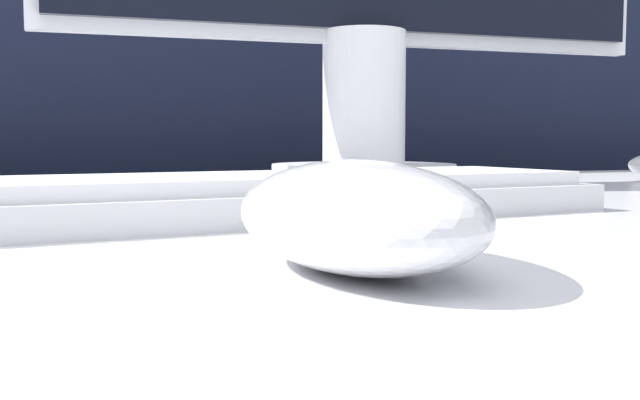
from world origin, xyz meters
The scene contains 3 objects.
partition_panel centered at (0.00, 0.60, 0.62)m, with size 5.00×0.03×1.25m.
computer_mouse_near centered at (-0.06, -0.16, 0.74)m, with size 0.08×0.13×0.04m.
keyboard centered at (-0.08, 0.00, 0.73)m, with size 0.47×0.18×0.02m.
Camera 1 is at (-0.15, -0.39, 0.76)m, focal length 42.00 mm.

